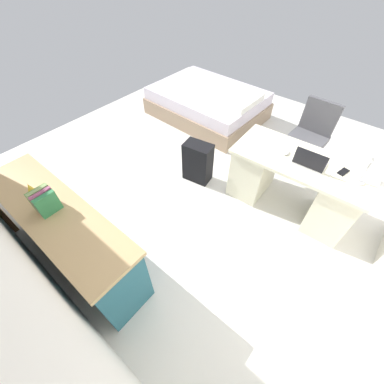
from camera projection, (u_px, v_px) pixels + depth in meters
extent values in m
plane|color=silver|center=(213.00, 174.00, 3.51)|extent=(5.63, 5.63, 0.00)
cube|color=beige|center=(302.00, 161.00, 2.61)|extent=(1.47, 0.72, 0.04)
cube|color=beige|center=(335.00, 204.00, 2.68)|extent=(0.43, 0.61, 0.69)
cube|color=beige|center=(254.00, 168.00, 3.08)|extent=(0.43, 0.61, 0.69)
cylinder|color=black|center=(296.00, 165.00, 3.61)|extent=(0.52, 0.52, 0.04)
cylinder|color=black|center=(300.00, 155.00, 3.47)|extent=(0.06, 0.06, 0.42)
cube|color=#4C4C51|center=(307.00, 140.00, 3.28)|extent=(0.48, 0.48, 0.08)
cube|color=#4C4C51|center=(320.00, 117.00, 3.19)|extent=(0.44, 0.08, 0.44)
cube|color=#235B6B|center=(70.00, 237.00, 2.36)|extent=(1.76, 0.44, 0.75)
cube|color=tan|center=(52.00, 211.00, 2.06)|extent=(1.80, 0.48, 0.04)
cube|color=#1E4E5B|center=(118.00, 253.00, 2.43)|extent=(0.67, 0.01, 0.26)
cube|color=#1E4E5B|center=(74.00, 213.00, 2.77)|extent=(0.67, 0.01, 0.26)
cube|color=gray|center=(207.00, 108.00, 4.49)|extent=(1.94, 1.45, 0.28)
cube|color=silver|center=(208.00, 96.00, 4.32)|extent=(1.88, 1.39, 0.20)
cube|color=white|center=(241.00, 100.00, 3.91)|extent=(0.50, 0.69, 0.10)
cube|color=black|center=(198.00, 162.00, 3.25)|extent=(0.39, 0.28, 0.57)
cube|color=#B7B7BC|center=(310.00, 162.00, 2.55)|extent=(0.32, 0.23, 0.02)
cube|color=black|center=(310.00, 160.00, 2.42)|extent=(0.31, 0.03, 0.19)
ellipsoid|color=white|center=(286.00, 153.00, 2.66)|extent=(0.06, 0.10, 0.03)
cube|color=black|center=(343.00, 172.00, 2.46)|extent=(0.10, 0.15, 0.01)
cylinder|color=silver|center=(359.00, 181.00, 2.37)|extent=(0.11, 0.11, 0.01)
cylinder|color=silver|center=(366.00, 170.00, 2.26)|extent=(0.02, 0.02, 0.28)
cone|color=white|center=(369.00, 155.00, 2.17)|extent=(0.11, 0.11, 0.09)
cube|color=#2E7947|center=(48.00, 204.00, 1.96)|extent=(0.04, 0.17, 0.20)
cube|color=#8D4766|center=(45.00, 201.00, 1.97)|extent=(0.03, 0.17, 0.21)
cube|color=#7A9759|center=(43.00, 199.00, 1.99)|extent=(0.03, 0.17, 0.22)
cube|color=#3D732F|center=(41.00, 198.00, 2.02)|extent=(0.04, 0.17, 0.19)
cone|color=gold|center=(31.00, 189.00, 2.14)|extent=(0.08, 0.08, 0.11)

